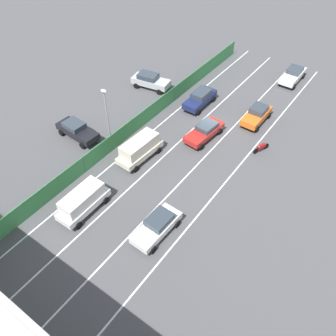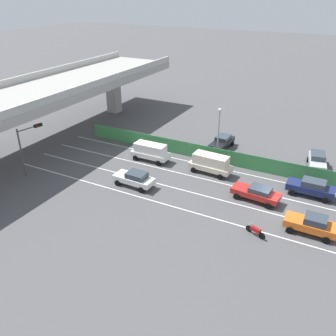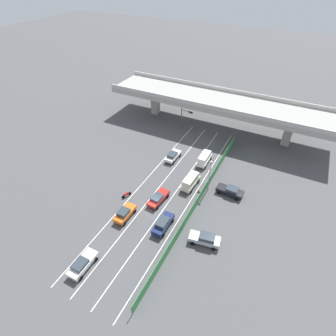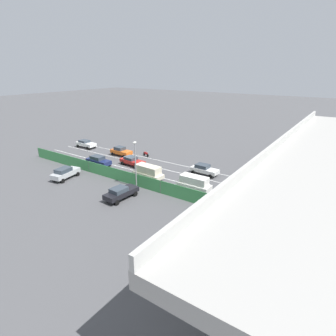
{
  "view_description": "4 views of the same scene",
  "coord_description": "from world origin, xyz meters",
  "px_view_note": "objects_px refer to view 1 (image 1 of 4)",
  "views": [
    {
      "loc": [
        -13.47,
        26.57,
        23.2
      ],
      "look_at": [
        -0.55,
        8.61,
        1.51
      ],
      "focal_mm": 38.35,
      "sensor_mm": 36.0,
      "label": 1
    },
    {
      "loc": [
        -30.5,
        -4.63,
        18.7
      ],
      "look_at": [
        -0.92,
        10.93,
        1.75
      ],
      "focal_mm": 38.2,
      "sensor_mm": 36.0,
      "label": 2
    },
    {
      "loc": [
        16.33,
        -26.48,
        33.31
      ],
      "look_at": [
        -1.53,
        8.26,
        2.13
      ],
      "focal_mm": 28.73,
      "sensor_mm": 36.0,
      "label": 3
    },
    {
      "loc": [
        32.9,
        31.74,
        15.56
      ],
      "look_at": [
        2.35,
        10.7,
        2.12
      ],
      "focal_mm": 29.35,
      "sensor_mm": 36.0,
      "label": 4
    }
  ],
  "objects_px": {
    "car_van_white": "(83,201)",
    "car_van_cream": "(140,148)",
    "car_sedan_navy": "(200,98)",
    "car_sedan_white": "(293,75)",
    "parked_sedan_dark": "(77,130)",
    "traffic_cone": "(129,143)",
    "motorcycle": "(261,147)",
    "street_lamp": "(107,114)",
    "car_taxi_orange": "(257,114)",
    "parked_wagon_silver": "(150,80)",
    "car_hatchback_white": "(157,225)",
    "car_sedan_red": "(205,131)"
  },
  "relations": [
    {
      "from": "parked_wagon_silver",
      "to": "traffic_cone",
      "type": "distance_m",
      "value": 10.73
    },
    {
      "from": "motorcycle",
      "to": "street_lamp",
      "type": "xyz_separation_m",
      "value": [
        12.09,
        8.05,
        3.57
      ]
    },
    {
      "from": "car_sedan_red",
      "to": "parked_sedan_dark",
      "type": "distance_m",
      "value": 12.76
    },
    {
      "from": "car_sedan_navy",
      "to": "traffic_cone",
      "type": "height_order",
      "value": "car_sedan_navy"
    },
    {
      "from": "traffic_cone",
      "to": "car_van_white",
      "type": "bearing_deg",
      "value": 105.4
    },
    {
      "from": "car_sedan_white",
      "to": "parked_wagon_silver",
      "type": "bearing_deg",
      "value": 40.56
    },
    {
      "from": "car_van_white",
      "to": "car_van_cream",
      "type": "distance_m",
      "value": 7.62
    },
    {
      "from": "car_sedan_navy",
      "to": "car_sedan_white",
      "type": "distance_m",
      "value": 12.71
    },
    {
      "from": "car_van_cream",
      "to": "traffic_cone",
      "type": "distance_m",
      "value": 2.4
    },
    {
      "from": "motorcycle",
      "to": "car_hatchback_white",
      "type": "bearing_deg",
      "value": 79.98
    },
    {
      "from": "car_sedan_red",
      "to": "car_taxi_orange",
      "type": "bearing_deg",
      "value": -119.0
    },
    {
      "from": "car_taxi_orange",
      "to": "parked_wagon_silver",
      "type": "height_order",
      "value": "parked_wagon_silver"
    },
    {
      "from": "car_taxi_orange",
      "to": "parked_wagon_silver",
      "type": "distance_m",
      "value": 13.26
    },
    {
      "from": "car_sedan_navy",
      "to": "car_van_white",
      "type": "relative_size",
      "value": 0.99
    },
    {
      "from": "car_sedan_navy",
      "to": "car_sedan_white",
      "type": "bearing_deg",
      "value": -120.24
    },
    {
      "from": "car_sedan_white",
      "to": "motorcycle",
      "type": "height_order",
      "value": "car_sedan_white"
    },
    {
      "from": "car_hatchback_white",
      "to": "parked_wagon_silver",
      "type": "relative_size",
      "value": 0.93
    },
    {
      "from": "street_lamp",
      "to": "traffic_cone",
      "type": "xyz_separation_m",
      "value": [
        -1.19,
        -1.29,
        -3.74
      ]
    },
    {
      "from": "car_sedan_red",
      "to": "traffic_cone",
      "type": "bearing_deg",
      "value": 44.75
    },
    {
      "from": "car_taxi_orange",
      "to": "parked_sedan_dark",
      "type": "relative_size",
      "value": 0.89
    },
    {
      "from": "car_sedan_red",
      "to": "motorcycle",
      "type": "height_order",
      "value": "car_sedan_red"
    },
    {
      "from": "car_sedan_navy",
      "to": "car_hatchback_white",
      "type": "bearing_deg",
      "value": 111.48
    },
    {
      "from": "motorcycle",
      "to": "parked_wagon_silver",
      "type": "distance_m",
      "value": 15.95
    },
    {
      "from": "parked_sedan_dark",
      "to": "traffic_cone",
      "type": "bearing_deg",
      "value": -157.93
    },
    {
      "from": "car_van_white",
      "to": "traffic_cone",
      "type": "distance_m",
      "value": 8.8
    },
    {
      "from": "car_sedan_navy",
      "to": "traffic_cone",
      "type": "distance_m",
      "value": 10.09
    },
    {
      "from": "car_sedan_red",
      "to": "car_van_cream",
      "type": "distance_m",
      "value": 7.0
    },
    {
      "from": "car_hatchback_white",
      "to": "parked_wagon_silver",
      "type": "bearing_deg",
      "value": -50.78
    },
    {
      "from": "car_sedan_red",
      "to": "traffic_cone",
      "type": "xyz_separation_m",
      "value": [
        5.37,
        5.32,
        -0.56
      ]
    },
    {
      "from": "car_van_cream",
      "to": "parked_sedan_dark",
      "type": "relative_size",
      "value": 1.02
    },
    {
      "from": "car_sedan_navy",
      "to": "car_van_white",
      "type": "xyz_separation_m",
      "value": [
        -0.35,
        18.31,
        0.25
      ]
    },
    {
      "from": "car_taxi_orange",
      "to": "street_lamp",
      "type": "xyz_separation_m",
      "value": [
        9.6,
        12.09,
        3.1
      ]
    },
    {
      "from": "car_sedan_white",
      "to": "car_van_cream",
      "type": "bearing_deg",
      "value": 73.7
    },
    {
      "from": "car_sedan_navy",
      "to": "car_taxi_orange",
      "type": "xyz_separation_m",
      "value": [
        -6.43,
        -0.93,
        -0.03
      ]
    },
    {
      "from": "car_sedan_white",
      "to": "motorcycle",
      "type": "xyz_separation_m",
      "value": [
        -2.52,
        14.09,
        -0.43
      ]
    },
    {
      "from": "car_sedan_red",
      "to": "street_lamp",
      "type": "xyz_separation_m",
      "value": [
        6.56,
        6.61,
        3.18
      ]
    },
    {
      "from": "car_hatchback_white",
      "to": "parked_sedan_dark",
      "type": "height_order",
      "value": "parked_sedan_dark"
    },
    {
      "from": "car_van_white",
      "to": "car_van_cream",
      "type": "bearing_deg",
      "value": -87.85
    },
    {
      "from": "street_lamp",
      "to": "car_sedan_red",
      "type": "bearing_deg",
      "value": -134.8
    },
    {
      "from": "car_sedan_red",
      "to": "car_van_white",
      "type": "height_order",
      "value": "car_van_white"
    },
    {
      "from": "car_sedan_red",
      "to": "car_taxi_orange",
      "type": "relative_size",
      "value": 1.13
    },
    {
      "from": "car_sedan_white",
      "to": "car_van_cream",
      "type": "xyz_separation_m",
      "value": [
        6.34,
        21.68,
        0.35
      ]
    },
    {
      "from": "motorcycle",
      "to": "street_lamp",
      "type": "height_order",
      "value": "street_lamp"
    },
    {
      "from": "car_sedan_navy",
      "to": "street_lamp",
      "type": "relative_size",
      "value": 0.7
    },
    {
      "from": "street_lamp",
      "to": "car_sedan_white",
      "type": "bearing_deg",
      "value": -113.38
    },
    {
      "from": "car_taxi_orange",
      "to": "parked_sedan_dark",
      "type": "distance_m",
      "value": 18.61
    },
    {
      "from": "car_sedan_white",
      "to": "street_lamp",
      "type": "height_order",
      "value": "street_lamp"
    },
    {
      "from": "car_taxi_orange",
      "to": "parked_sedan_dark",
      "type": "bearing_deg",
      "value": 43.68
    },
    {
      "from": "motorcycle",
      "to": "car_taxi_orange",
      "type": "bearing_deg",
      "value": -58.4
    },
    {
      "from": "car_sedan_navy",
      "to": "motorcycle",
      "type": "bearing_deg",
      "value": 160.79
    }
  ]
}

